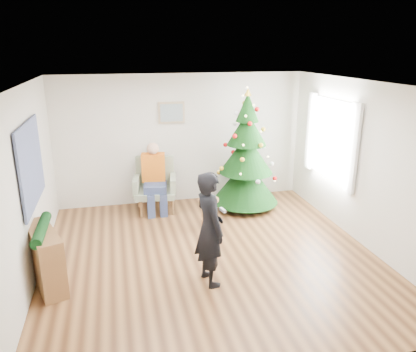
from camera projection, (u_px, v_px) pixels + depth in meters
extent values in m
plane|color=brown|center=(211.00, 256.00, 6.27)|extent=(5.00, 5.00, 0.00)
plane|color=white|center=(211.00, 84.00, 5.48)|extent=(5.00, 5.00, 0.00)
plane|color=silver|center=(182.00, 139.00, 8.19)|extent=(5.00, 0.00, 5.00)
plane|color=silver|center=(278.00, 260.00, 3.55)|extent=(5.00, 0.00, 5.00)
plane|color=silver|center=(26.00, 189.00, 5.33)|extent=(0.00, 5.00, 5.00)
plane|color=silver|center=(364.00, 165.00, 6.42)|extent=(0.00, 5.00, 5.00)
cube|color=white|center=(331.00, 139.00, 7.28)|extent=(0.04, 1.30, 1.40)
cube|color=white|center=(353.00, 149.00, 6.57)|extent=(0.05, 0.25, 1.50)
cube|color=white|center=(310.00, 131.00, 7.97)|extent=(0.05, 0.25, 1.50)
cylinder|color=#3F2816|center=(245.00, 200.00, 8.15)|extent=(0.10, 0.10, 0.30)
cone|color=black|center=(245.00, 181.00, 8.02)|extent=(1.30, 1.30, 0.85)
cone|color=black|center=(246.00, 154.00, 7.86)|extent=(1.04, 1.04, 0.75)
cone|color=black|center=(247.00, 128.00, 7.70)|extent=(0.76, 0.76, 0.65)
cone|color=black|center=(248.00, 107.00, 7.58)|extent=(0.44, 0.44, 0.55)
cone|color=gold|center=(248.00, 92.00, 7.50)|extent=(0.14, 0.14, 0.14)
cylinder|color=brown|center=(208.00, 200.00, 7.07)|extent=(0.37, 0.37, 0.04)
cylinder|color=brown|center=(208.00, 219.00, 7.19)|extent=(0.28, 0.28, 0.02)
imported|color=silver|center=(208.00, 198.00, 7.06)|extent=(0.34, 0.27, 0.02)
cube|color=gray|center=(155.00, 192.00, 7.87)|extent=(0.84, 0.79, 0.12)
cube|color=gray|center=(155.00, 171.00, 8.07)|extent=(0.76, 0.23, 0.60)
cube|color=gray|center=(137.00, 185.00, 7.79)|extent=(0.19, 0.59, 0.30)
cube|color=gray|center=(173.00, 184.00, 7.85)|extent=(0.19, 0.59, 0.30)
cube|color=navy|center=(155.00, 187.00, 7.75)|extent=(0.48, 0.50, 0.14)
cube|color=#CC6013|center=(153.00, 167.00, 7.87)|extent=(0.48, 0.30, 0.55)
sphere|color=tan|center=(153.00, 149.00, 7.73)|extent=(0.23, 0.23, 0.23)
imported|color=black|center=(210.00, 229.00, 5.35)|extent=(0.48, 0.64, 1.58)
cube|color=white|center=(223.00, 210.00, 5.28)|extent=(0.06, 0.13, 0.04)
cube|color=brown|center=(45.00, 258.00, 5.39)|extent=(0.63, 1.04, 0.80)
cylinder|color=black|center=(41.00, 229.00, 5.26)|extent=(0.14, 0.90, 0.14)
cube|color=black|center=(31.00, 164.00, 5.54)|extent=(0.03, 1.50, 1.15)
cube|color=tan|center=(171.00, 113.00, 7.95)|extent=(0.52, 0.03, 0.42)
cube|color=gray|center=(172.00, 113.00, 7.93)|extent=(0.44, 0.02, 0.34)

